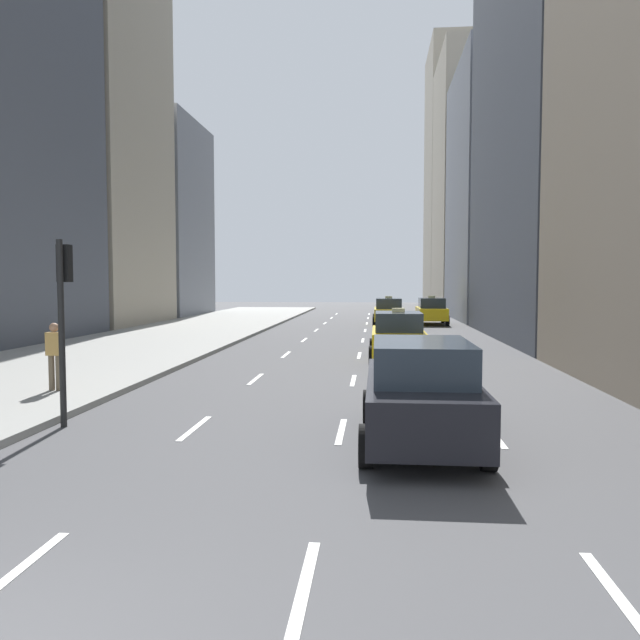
% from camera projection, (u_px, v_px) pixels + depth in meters
% --- Properties ---
extents(sidewalk_left, '(8.00, 66.00, 0.15)m').
position_uv_depth(sidewalk_left, '(173.00, 336.00, 31.39)').
color(sidewalk_left, gray).
rests_on(sidewalk_left, ground).
extents(lane_markings, '(5.72, 56.00, 0.01)m').
position_uv_depth(lane_markings, '(361.00, 347.00, 26.55)').
color(lane_markings, white).
rests_on(lane_markings, ground).
extents(building_row_left, '(6.00, 50.74, 34.00)m').
position_uv_depth(building_row_left, '(23.00, 67.00, 30.35)').
color(building_row_left, '#4C515B').
rests_on(building_row_left, ground).
extents(building_row_right, '(6.00, 74.09, 34.63)m').
position_uv_depth(building_row_right, '(512.00, 119.00, 40.87)').
color(building_row_right, gray).
rests_on(building_row_right, ground).
extents(taxi_lead, '(2.02, 4.40, 1.87)m').
position_uv_depth(taxi_lead, '(398.00, 336.00, 21.97)').
color(taxi_lead, yellow).
rests_on(taxi_lead, ground).
extents(taxi_second, '(2.02, 4.40, 1.87)m').
position_uv_depth(taxi_second, '(388.00, 311.00, 39.84)').
color(taxi_second, yellow).
rests_on(taxi_second, ground).
extents(taxi_third, '(2.02, 4.40, 1.87)m').
position_uv_depth(taxi_third, '(431.00, 311.00, 40.61)').
color(taxi_third, yellow).
rests_on(taxi_third, ground).
extents(sedan_black_near, '(2.02, 4.79, 1.81)m').
position_uv_depth(sedan_black_near, '(420.00, 392.00, 10.66)').
color(sedan_black_near, black).
rests_on(sedan_black_near, ground).
extents(pedestrian_mid_block, '(0.36, 0.22, 1.65)m').
position_uv_depth(pedestrian_mid_block, '(55.00, 353.00, 15.14)').
color(pedestrian_mid_block, brown).
rests_on(pedestrian_mid_block, sidewalk_left).
extents(traffic_light_pole, '(0.24, 0.42, 3.60)m').
position_uv_depth(traffic_light_pole, '(63.00, 302.00, 11.95)').
color(traffic_light_pole, black).
rests_on(traffic_light_pole, ground).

